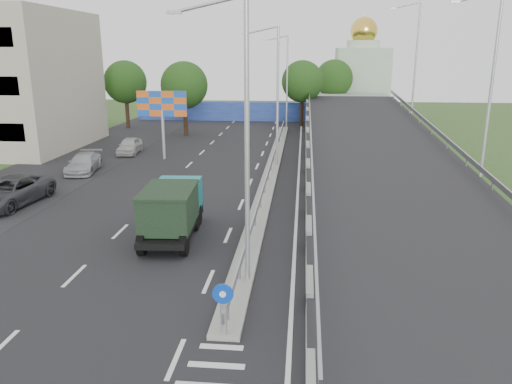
# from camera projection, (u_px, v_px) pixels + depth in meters

# --- Properties ---
(road_surface) EXTENTS (26.00, 90.00, 0.04)m
(road_surface) POSITION_uv_depth(u_px,v_px,m) (221.00, 186.00, 32.54)
(road_surface) COLOR black
(road_surface) RESTS_ON ground
(parking_strip) EXTENTS (8.00, 90.00, 0.05)m
(parking_strip) POSITION_uv_depth(u_px,v_px,m) (31.00, 182.00, 33.73)
(parking_strip) COLOR black
(parking_strip) RESTS_ON ground
(median) EXTENTS (1.00, 44.00, 0.20)m
(median) POSITION_uv_depth(u_px,v_px,m) (271.00, 172.00, 36.07)
(median) COLOR gray
(median) RESTS_ON ground
(overpass_ramp) EXTENTS (10.00, 50.00, 3.50)m
(overpass_ramp) POSITION_uv_depth(u_px,v_px,m) (378.00, 151.00, 34.94)
(overpass_ramp) COLOR gray
(overpass_ramp) RESTS_ON ground
(median_guardrail) EXTENTS (0.09, 44.00, 0.71)m
(median_guardrail) POSITION_uv_depth(u_px,v_px,m) (271.00, 163.00, 35.90)
(median_guardrail) COLOR gray
(median_guardrail) RESTS_ON median
(sign_bollard) EXTENTS (0.64, 0.23, 1.67)m
(sign_bollard) POSITION_uv_depth(u_px,v_px,m) (223.00, 309.00, 14.90)
(sign_bollard) COLOR black
(sign_bollard) RESTS_ON median
(lamp_post_near) EXTENTS (2.74, 0.18, 10.08)m
(lamp_post_near) POSITION_uv_depth(u_px,v_px,m) (242.00, 131.00, 17.27)
(lamp_post_near) COLOR #B2B5B7
(lamp_post_near) RESTS_ON median
(lamp_post_mid) EXTENTS (2.74, 0.18, 10.08)m
(lamp_post_mid) POSITION_uv_depth(u_px,v_px,m) (275.00, 90.00, 36.44)
(lamp_post_mid) COLOR #B2B5B7
(lamp_post_mid) RESTS_ON median
(lamp_post_far) EXTENTS (2.74, 0.18, 10.08)m
(lamp_post_far) POSITION_uv_depth(u_px,v_px,m) (285.00, 77.00, 55.61)
(lamp_post_far) COLOR #B2B5B7
(lamp_post_far) RESTS_ON median
(blue_wall) EXTENTS (30.00, 0.50, 2.40)m
(blue_wall) POSITION_uv_depth(u_px,v_px,m) (254.00, 112.00, 62.98)
(blue_wall) COLOR #292996
(blue_wall) RESTS_ON ground
(church) EXTENTS (7.00, 7.00, 13.80)m
(church) POSITION_uv_depth(u_px,v_px,m) (361.00, 76.00, 68.26)
(church) COLOR #B2CCAD
(church) RESTS_ON ground
(billboard) EXTENTS (4.00, 0.24, 5.50)m
(billboard) POSITION_uv_depth(u_px,v_px,m) (162.00, 108.00, 39.63)
(billboard) COLOR #B2B5B7
(billboard) RESTS_ON ground
(tree_left_mid) EXTENTS (4.80, 4.80, 7.60)m
(tree_left_mid) POSITION_uv_depth(u_px,v_px,m) (184.00, 85.00, 50.95)
(tree_left_mid) COLOR black
(tree_left_mid) RESTS_ON ground
(tree_median_far) EXTENTS (4.80, 4.80, 7.60)m
(tree_median_far) POSITION_uv_depth(u_px,v_px,m) (302.00, 82.00, 57.52)
(tree_median_far) COLOR black
(tree_median_far) RESTS_ON ground
(tree_left_far) EXTENTS (4.80, 4.80, 7.60)m
(tree_left_far) POSITION_uv_depth(u_px,v_px,m) (125.00, 82.00, 56.48)
(tree_left_far) COLOR black
(tree_left_far) RESTS_ON ground
(tree_ramp_far) EXTENTS (4.80, 4.80, 7.60)m
(tree_ramp_far) POSITION_uv_depth(u_px,v_px,m) (334.00, 79.00, 63.87)
(tree_ramp_far) COLOR black
(tree_ramp_far) RESTS_ON ground
(dump_truck) EXTENTS (2.50, 5.91, 2.55)m
(dump_truck) POSITION_uv_depth(u_px,v_px,m) (172.00, 208.00, 23.27)
(dump_truck) COLOR black
(dump_truck) RESTS_ON ground
(parked_car_c) EXTENTS (3.21, 5.98, 1.60)m
(parked_car_c) POSITION_uv_depth(u_px,v_px,m) (9.00, 192.00, 28.24)
(parked_car_c) COLOR #36363B
(parked_car_c) RESTS_ON ground
(parked_car_d) EXTENTS (2.53, 4.85, 1.34)m
(parked_car_d) POSITION_uv_depth(u_px,v_px,m) (84.00, 163.00, 36.22)
(parked_car_d) COLOR #A2A5AB
(parked_car_d) RESTS_ON ground
(parked_car_e) EXTENTS (2.01, 4.18, 1.38)m
(parked_car_e) POSITION_uv_depth(u_px,v_px,m) (130.00, 146.00, 42.81)
(parked_car_e) COLOR #ACAEA9
(parked_car_e) RESTS_ON ground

